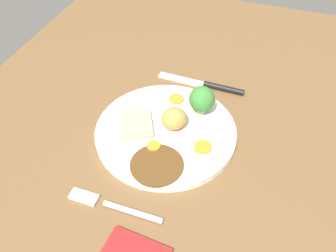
# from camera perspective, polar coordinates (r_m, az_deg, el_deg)

# --- Properties ---
(dining_table) EXTENTS (1.20, 0.84, 0.04)m
(dining_table) POSITION_cam_1_polar(r_m,az_deg,el_deg) (0.66, -1.39, -4.60)
(dining_table) COLOR brown
(dining_table) RESTS_ON ground
(dinner_plate) EXTENTS (0.25, 0.25, 0.01)m
(dinner_plate) POSITION_cam_1_polar(r_m,az_deg,el_deg) (0.66, 0.00, -1.04)
(dinner_plate) COLOR white
(dinner_plate) RESTS_ON dining_table
(gravy_pool) EXTENTS (0.09, 0.09, 0.00)m
(gravy_pool) POSITION_cam_1_polar(r_m,az_deg,el_deg) (0.60, -1.75, -6.07)
(gravy_pool) COLOR #563819
(gravy_pool) RESTS_ON dinner_plate
(meat_slice_main) EXTENTS (0.09, 0.08, 0.01)m
(meat_slice_main) POSITION_cam_1_polar(r_m,az_deg,el_deg) (0.66, -4.98, 0.28)
(meat_slice_main) COLOR tan
(meat_slice_main) RESTS_ON dinner_plate
(roast_potato_left) EXTENTS (0.06, 0.06, 0.04)m
(roast_potato_left) POSITION_cam_1_polar(r_m,az_deg,el_deg) (0.65, 0.94, 1.16)
(roast_potato_left) COLOR #BC8C42
(roast_potato_left) RESTS_ON dinner_plate
(carrot_coin_front) EXTENTS (0.03, 0.03, 0.00)m
(carrot_coin_front) POSITION_cam_1_polar(r_m,az_deg,el_deg) (0.71, 1.30, 4.22)
(carrot_coin_front) COLOR orange
(carrot_coin_front) RESTS_ON dinner_plate
(carrot_coin_back) EXTENTS (0.03, 0.03, 0.01)m
(carrot_coin_back) POSITION_cam_1_polar(r_m,az_deg,el_deg) (0.63, 5.44, -3.29)
(carrot_coin_back) COLOR orange
(carrot_coin_back) RESTS_ON dinner_plate
(carrot_coin_side) EXTENTS (0.02, 0.02, 0.01)m
(carrot_coin_side) POSITION_cam_1_polar(r_m,az_deg,el_deg) (0.63, -2.26, -3.16)
(carrot_coin_side) COLOR orange
(carrot_coin_side) RESTS_ON dinner_plate
(broccoli_floret) EXTENTS (0.05, 0.05, 0.06)m
(broccoli_floret) POSITION_cam_1_polar(r_m,az_deg,el_deg) (0.67, 5.29, 4.14)
(broccoli_floret) COLOR #8CB766
(broccoli_floret) RESTS_ON dinner_plate
(fork) EXTENTS (0.02, 0.15, 0.01)m
(fork) POSITION_cam_1_polar(r_m,az_deg,el_deg) (0.58, -8.67, -12.15)
(fork) COLOR silver
(fork) RESTS_ON dining_table
(knife) EXTENTS (0.02, 0.19, 0.01)m
(knife) POSITION_cam_1_polar(r_m,az_deg,el_deg) (0.77, 6.26, 6.35)
(knife) COLOR black
(knife) RESTS_ON dining_table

